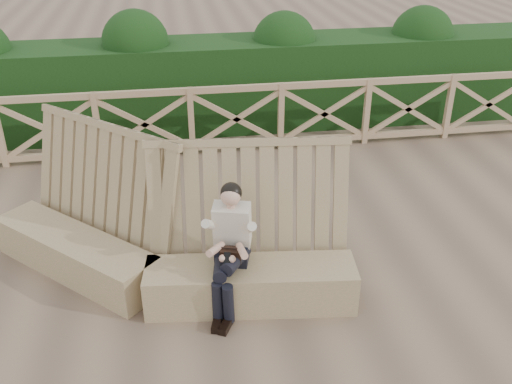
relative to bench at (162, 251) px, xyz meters
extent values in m
plane|color=brown|center=(1.23, -0.18, -0.40)|extent=(60.00, 60.00, 0.00)
cube|color=olive|center=(-0.94, 0.36, -0.17)|extent=(1.87, 1.82, 0.45)
cube|color=olive|center=(-0.75, 0.55, 0.40)|extent=(1.84, 1.78, 1.57)
cube|color=olive|center=(0.87, -0.50, -0.17)|extent=(2.16, 0.74, 0.45)
cube|color=olive|center=(0.91, -0.23, 0.40)|extent=(2.15, 0.69, 1.57)
cube|color=black|center=(0.70, -0.39, 0.15)|extent=(0.38, 0.31, 0.20)
cube|color=beige|center=(0.72, -0.34, 0.46)|extent=(0.42, 0.35, 0.48)
sphere|color=tan|center=(0.70, -0.39, 0.81)|extent=(0.23, 0.23, 0.19)
sphere|color=black|center=(0.71, -0.35, 0.83)|extent=(0.26, 0.26, 0.21)
cylinder|color=black|center=(0.57, -0.55, 0.14)|extent=(0.24, 0.44, 0.14)
cylinder|color=black|center=(0.72, -0.57, 0.20)|extent=(0.24, 0.44, 0.15)
cylinder|color=black|center=(0.51, -0.74, -0.17)|extent=(0.13, 0.13, 0.45)
cylinder|color=black|center=(0.61, -0.78, -0.17)|extent=(0.13, 0.13, 0.45)
cube|color=black|center=(0.49, -0.82, -0.36)|extent=(0.14, 0.23, 0.07)
cube|color=black|center=(0.57, -0.86, -0.36)|extent=(0.14, 0.23, 0.07)
cube|color=black|center=(0.68, -0.55, 0.25)|extent=(0.23, 0.17, 0.14)
cube|color=black|center=(0.62, -0.68, 0.30)|extent=(0.08, 0.09, 0.11)
cube|color=#987C58|center=(1.23, 3.32, 0.65)|extent=(10.10, 0.07, 0.10)
cube|color=#987C58|center=(1.23, 3.32, -0.28)|extent=(10.10, 0.07, 0.10)
cube|color=black|center=(1.23, 4.52, 0.35)|extent=(12.00, 1.20, 1.50)
camera|label=1|loc=(0.18, -5.10, 3.40)|focal=40.00mm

